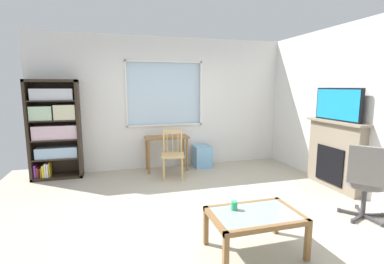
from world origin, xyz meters
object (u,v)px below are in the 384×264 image
office_chair (366,179)px  coffee_table (255,219)px  plastic_drawer_unit (202,156)px  fireplace (335,154)px  bookshelf (55,127)px  tv (338,104)px  desk_under_window (167,143)px  wooden_chair (173,154)px  sippy_cup (234,205)px

office_chair → coffee_table: 1.75m
plastic_drawer_unit → fireplace: bearing=-45.9°
bookshelf → plastic_drawer_unit: 2.97m
bookshelf → fireplace: size_ratio=1.54×
tv → office_chair: bearing=-114.4°
bookshelf → desk_under_window: bearing=-2.9°
wooden_chair → tv: 2.98m
bookshelf → desk_under_window: (2.10, -0.11, -0.39)m
fireplace → sippy_cup: 2.71m
tv → office_chair: (-0.50, -1.10, -0.88)m
bookshelf → wooden_chair: (2.12, -0.62, -0.51)m
fireplace → sippy_cup: bearing=-152.6°
desk_under_window → office_chair: (2.04, -2.89, -0.03)m
desk_under_window → tv: (2.54, -1.79, 0.85)m
coffee_table → sippy_cup: 0.25m
tv → fireplace: bearing=0.0°
fireplace → office_chair: bearing=-115.2°
bookshelf → plastic_drawer_unit: bookshelf is taller
desk_under_window → plastic_drawer_unit: (0.78, 0.05, -0.35)m
tv → office_chair: tv is taller
wooden_chair → office_chair: bearing=-49.7°
plastic_drawer_unit → sippy_cup: 3.16m
desk_under_window → tv: size_ratio=0.92×
coffee_table → wooden_chair: bearing=96.4°
desk_under_window → sippy_cup: bearing=-87.2°
wooden_chair → coffee_table: bearing=-83.6°
plastic_drawer_unit → desk_under_window: bearing=-176.3°
wooden_chair → desk_under_window: bearing=92.0°
wooden_chair → sippy_cup: bearing=-87.1°
fireplace → coffee_table: (-2.24, -1.38, -0.21)m
desk_under_window → tv: tv is taller
bookshelf → office_chair: 5.12m
wooden_chair → tv: bearing=-26.8°
sippy_cup → fireplace: bearing=27.4°
bookshelf → coffee_table: bookshelf is taller
desk_under_window → fireplace: (2.56, -1.79, -0.00)m
plastic_drawer_unit → coffee_table: plastic_drawer_unit is taller
tv → coffee_table: tv is taller
plastic_drawer_unit → office_chair: size_ratio=0.46×
plastic_drawer_unit → fireplace: (1.78, -1.84, 0.35)m
plastic_drawer_unit → wooden_chair: bearing=-143.5°
coffee_table → plastic_drawer_unit: bearing=81.8°
bookshelf → office_chair: size_ratio=1.85×
office_chair → coffee_table: (-1.72, -0.28, -0.19)m
wooden_chair → office_chair: office_chair is taller
plastic_drawer_unit → office_chair: 3.21m
tv → wooden_chair: bearing=153.2°
bookshelf → coffee_table: size_ratio=2.00×
tv → bookshelf: bearing=157.8°
bookshelf → plastic_drawer_unit: bearing=-1.1°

